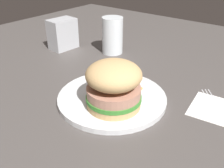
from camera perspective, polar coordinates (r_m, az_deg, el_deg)
ground_plane at (r=0.56m, az=-0.32°, el=-4.41°), size 1.60×1.60×0.00m
plate at (r=0.57m, az=0.00°, el=-3.17°), size 0.25×0.25×0.01m
sandwich at (r=0.51m, az=0.40°, el=-0.13°), size 0.12×0.12×0.10m
fries_pile at (r=0.62m, az=3.02°, el=0.75°), size 0.09×0.10×0.01m
napkin at (r=0.59m, az=23.24°, el=-5.44°), size 0.12×0.12×0.00m
fork at (r=0.59m, az=23.23°, el=-5.15°), size 0.12×0.15×0.00m
drink_glass at (r=0.82m, az=0.11°, el=10.88°), size 0.07×0.07×0.12m
napkin_dispenser at (r=0.87m, az=-11.37°, el=11.30°), size 0.07×0.09×0.10m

